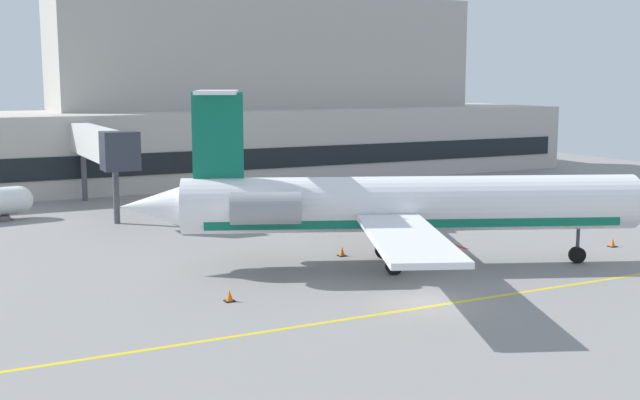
% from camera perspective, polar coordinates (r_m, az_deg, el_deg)
% --- Properties ---
extents(ground, '(120.00, 120.00, 0.11)m').
position_cam_1_polar(ground, '(36.98, 7.17, -7.34)').
color(ground, gray).
extents(terminal_building, '(76.26, 16.78, 18.96)m').
position_cam_1_polar(terminal_building, '(84.29, -5.66, 6.76)').
color(terminal_building, '#B7B2A8').
rests_on(terminal_building, ground).
extents(jet_bridge_west, '(2.40, 16.13, 6.61)m').
position_cam_1_polar(jet_bridge_west, '(62.06, -15.44, 3.80)').
color(jet_bridge_west, silver).
rests_on(jet_bridge_west, ground).
extents(regional_jet, '(29.27, 24.69, 9.53)m').
position_cam_1_polar(regional_jet, '(43.19, 5.83, -0.31)').
color(regional_jet, white).
rests_on(regional_jet, ground).
extents(baggage_tug, '(3.50, 4.31, 2.03)m').
position_cam_1_polar(baggage_tug, '(55.25, 6.05, -0.97)').
color(baggage_tug, '#E5B20C').
rests_on(baggage_tug, ground).
extents(pushback_tractor, '(2.92, 3.30, 1.95)m').
position_cam_1_polar(pushback_tractor, '(58.98, -1.17, -0.36)').
color(pushback_tractor, '#E5B20C').
rests_on(pushback_tractor, ground).
extents(safety_cone_alpha, '(0.47, 0.47, 0.55)m').
position_cam_1_polar(safety_cone_alpha, '(58.88, 11.25, -1.17)').
color(safety_cone_alpha, orange).
rests_on(safety_cone_alpha, ground).
extents(safety_cone_bravo, '(0.47, 0.47, 0.55)m').
position_cam_1_polar(safety_cone_bravo, '(45.99, 1.59, -3.73)').
color(safety_cone_bravo, orange).
rests_on(safety_cone_bravo, ground).
extents(safety_cone_charlie, '(0.47, 0.47, 0.55)m').
position_cam_1_polar(safety_cone_charlie, '(36.96, -6.50, -6.86)').
color(safety_cone_charlie, orange).
rests_on(safety_cone_charlie, ground).
extents(safety_cone_delta, '(0.47, 0.47, 0.55)m').
position_cam_1_polar(safety_cone_delta, '(51.65, 20.22, -2.89)').
color(safety_cone_delta, orange).
rests_on(safety_cone_delta, ground).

